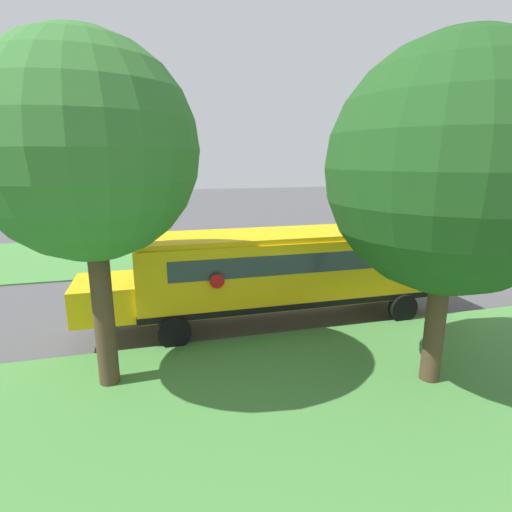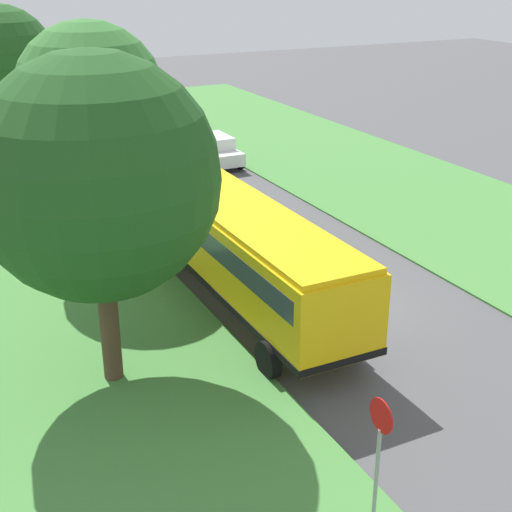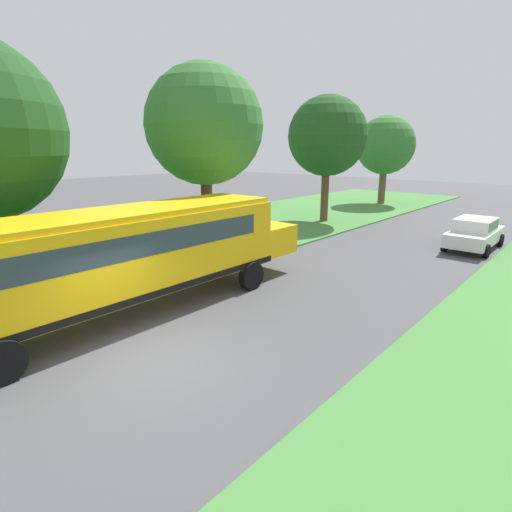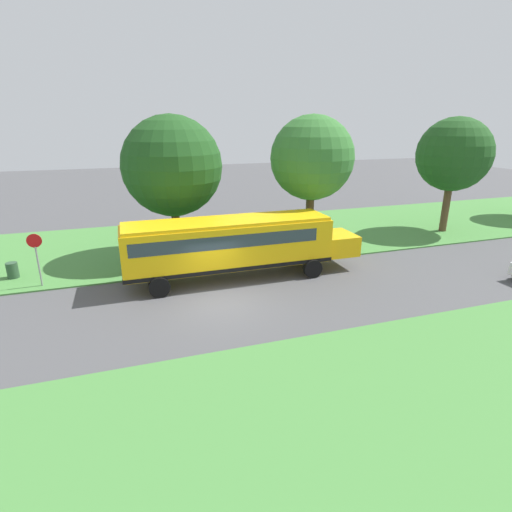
% 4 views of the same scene
% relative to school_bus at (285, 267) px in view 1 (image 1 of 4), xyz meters
% --- Properties ---
extents(ground_plane, '(120.00, 120.00, 0.00)m').
position_rel_school_bus_xyz_m(ground_plane, '(2.79, -1.38, -1.92)').
color(ground_plane, '#4C4C4F').
extents(grass_verge, '(12.00, 80.00, 0.08)m').
position_rel_school_bus_xyz_m(grass_verge, '(-7.21, -1.38, -1.88)').
color(grass_verge, '#47843D').
rests_on(grass_verge, ground).
extents(grass_far_side, '(10.00, 80.00, 0.07)m').
position_rel_school_bus_xyz_m(grass_far_side, '(11.79, -1.38, -1.89)').
color(grass_far_side, '#47843D').
rests_on(grass_far_side, ground).
extents(school_bus, '(2.84, 12.42, 3.16)m').
position_rel_school_bus_xyz_m(school_bus, '(0.00, 0.00, 0.00)').
color(school_bus, yellow).
rests_on(school_bus, ground).
extents(oak_tree_beside_bus, '(5.77, 5.77, 8.26)m').
position_rel_school_bus_xyz_m(oak_tree_beside_bus, '(-4.75, -2.24, 3.47)').
color(oak_tree_beside_bus, '#4C3826').
rests_on(oak_tree_beside_bus, ground).
extents(oak_tree_roadside_mid, '(4.95, 4.95, 8.26)m').
position_rel_school_bus_xyz_m(oak_tree_roadside_mid, '(-3.00, 5.74, 3.91)').
color(oak_tree_roadside_mid, '#4C3826').
rests_on(oak_tree_roadside_mid, ground).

